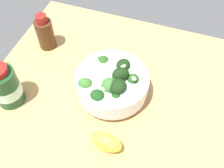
{
  "coord_description": "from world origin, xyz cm",
  "views": [
    {
      "loc": [
        -36.62,
        -14.78,
        58.58
      ],
      "look_at": [
        1.72,
        -1.47,
        4.0
      ],
      "focal_mm": 41.81,
      "sensor_mm": 36.0,
      "label": 1
    }
  ],
  "objects_px": {
    "bowl_of_broccoli": "(112,83)",
    "bottle_short": "(6,87)",
    "lemon_wedge": "(107,142)",
    "bottle_tall": "(45,33)"
  },
  "relations": [
    {
      "from": "bottle_tall",
      "to": "lemon_wedge",
      "type": "bearing_deg",
      "value": -131.68
    },
    {
      "from": "bottle_tall",
      "to": "bottle_short",
      "type": "bearing_deg",
      "value": -179.31
    },
    {
      "from": "bottle_tall",
      "to": "bowl_of_broccoli",
      "type": "bearing_deg",
      "value": -113.31
    },
    {
      "from": "bowl_of_broccoli",
      "to": "lemon_wedge",
      "type": "distance_m",
      "value": 0.16
    },
    {
      "from": "lemon_wedge",
      "to": "bottle_tall",
      "type": "height_order",
      "value": "bottle_tall"
    },
    {
      "from": "bowl_of_broccoli",
      "to": "bottle_short",
      "type": "height_order",
      "value": "bottle_short"
    },
    {
      "from": "lemon_wedge",
      "to": "bottle_tall",
      "type": "bearing_deg",
      "value": 48.32
    },
    {
      "from": "bowl_of_broccoli",
      "to": "bottle_short",
      "type": "bearing_deg",
      "value": 113.24
    },
    {
      "from": "lemon_wedge",
      "to": "bottle_short",
      "type": "xyz_separation_m",
      "value": [
        0.04,
        0.29,
        0.03
      ]
    },
    {
      "from": "lemon_wedge",
      "to": "bottle_tall",
      "type": "distance_m",
      "value": 0.39
    }
  ]
}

